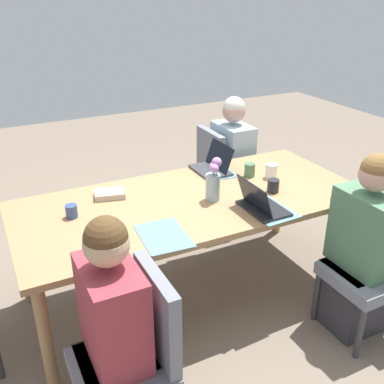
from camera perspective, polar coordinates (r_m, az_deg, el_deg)
The scene contains 20 objects.
ground_plane at distance 3.36m, azimuth 0.00°, elevation -12.57°, with size 10.00×10.00×0.00m, color #756656.
dining_table at distance 2.99m, azimuth 0.00°, elevation -2.05°, with size 2.32×1.04×0.76m.
chair_near_left_near at distance 3.01m, azimuth 22.58°, elevation -8.16°, with size 0.44×0.44×0.90m.
person_near_left_near at distance 2.98m, azimuth 20.85°, elevation -7.61°, with size 0.36×0.40×1.19m.
chair_far_left_mid at distance 4.07m, azimuth 3.75°, elevation 2.62°, with size 0.44×0.44×0.90m.
person_far_left_mid at distance 4.05m, azimuth 5.10°, elevation 2.86°, with size 0.36×0.40×1.19m.
chair_near_left_far at distance 2.22m, azimuth -7.26°, elevation -19.55°, with size 0.44×0.44×0.90m.
person_near_left_far at distance 2.23m, azimuth -9.75°, elevation -18.56°, with size 0.36×0.40×1.19m.
flower_vase at distance 2.89m, azimuth 2.76°, elevation 1.38°, with size 0.10×0.10×0.30m.
placemat_near_left_near at distance 2.85m, azimuth 9.67°, elevation -2.24°, with size 0.36×0.26×0.00m, color slate.
placemat_far_left_mid at distance 3.40m, azimuth 2.74°, elevation 2.72°, with size 0.36×0.26×0.00m, color slate.
placemat_near_left_far at distance 2.54m, azimuth -3.67°, elevation -5.61°, with size 0.36×0.26×0.00m, color slate.
laptop_near_left_near at distance 2.82m, azimuth 8.81°, elevation -1.60°, with size 0.22×0.32×0.21m.
laptop_far_left_mid at distance 3.39m, azimuth 2.73°, elevation 3.38°, with size 0.22×0.32×0.21m.
coffee_mug_near_left at distance 3.31m, azimuth 10.15°, elevation 2.67°, with size 0.09×0.09×0.11m, color white.
coffee_mug_near_right at distance 2.81m, azimuth -15.20°, elevation -2.40°, with size 0.07×0.07×0.08m, color #33477A.
coffee_mug_centre_left at distance 3.09m, azimuth 10.37°, elevation 0.79°, with size 0.08×0.08×0.09m, color #232328.
coffee_mug_centre_right at distance 3.32m, azimuth 7.41°, elevation 2.82°, with size 0.08×0.08×0.10m, color #47704C.
coffee_mug_far_left at distance 3.11m, azimuth 18.35°, elevation -0.06°, with size 0.08×0.08×0.08m, color white.
book_red_cover at distance 3.03m, azimuth -10.49°, elevation -0.25°, with size 0.20×0.14×0.04m, color #B2A38E.
Camera 1 is at (-1.19, -2.38, 2.05)m, focal length 41.58 mm.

